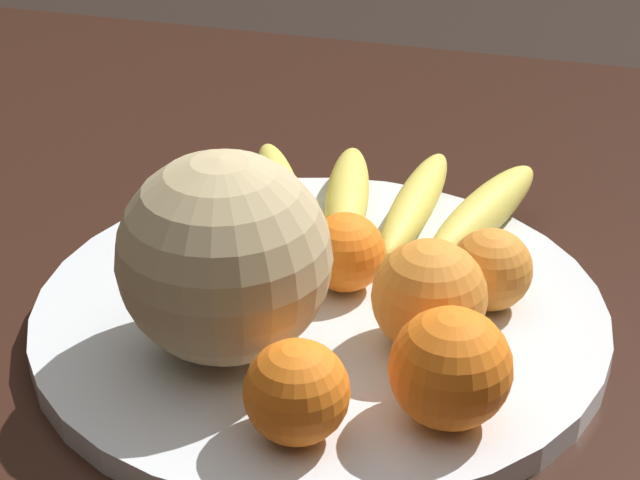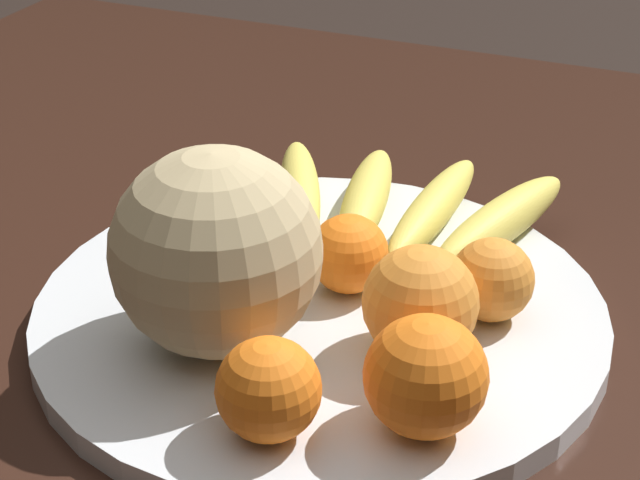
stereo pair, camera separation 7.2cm
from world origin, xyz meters
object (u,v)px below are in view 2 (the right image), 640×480
Objects in this scene: fruit_bowl at (320,312)px; banana_bunch at (400,206)px; orange_front_right at (426,376)px; orange_back_right at (349,254)px; melon at (216,252)px; kitchen_table at (410,430)px; orange_front_left at (420,303)px; orange_back_left at (492,280)px; orange_mid_center at (268,389)px.

fruit_bowl is 0.13m from banana_bunch.
orange_front_right reaches higher than orange_back_right.
fruit_bowl is 2.94× the size of melon.
orange_front_left is (-0.01, 0.04, 0.13)m from kitchen_table.
fruit_bowl is at bearing 6.13° from kitchen_table.
orange_back_left reaches higher than banana_bunch.
melon is (0.04, 0.07, 0.08)m from fruit_bowl.
orange_back_left is (-0.15, -0.10, -0.04)m from melon.
kitchen_table is 0.21m from melon.
orange_back_right reaches higher than banana_bunch.
fruit_bowl is at bearing -42.78° from orange_front_right.
orange_back_right is (0.06, -0.02, 0.12)m from kitchen_table.
melon is 1.82× the size of orange_front_left.
orange_mid_center is 0.17m from orange_back_right.
orange_front_right reaches higher than orange_mid_center.
banana_bunch is 0.14m from orange_back_left.
orange_back_right reaches higher than kitchen_table.
melon reaches higher than kitchen_table.
banana_bunch is at bearing -91.04° from orange_back_right.
orange_back_right reaches higher than fruit_bowl.
melon reaches higher than orange_back_right.
orange_back_left and orange_back_right have the same top height.
orange_mid_center reaches higher than banana_bunch.
melon is 1.87× the size of orange_front_right.
orange_front_left reaches higher than orange_back_left.
orange_front_right is (-0.03, 0.07, -0.00)m from orange_front_left.
banana_bunch is 0.25m from orange_front_right.
kitchen_table is 0.17m from banana_bunch.
kitchen_table is 5.59× the size of banana_bunch.
melon is at bearing 159.67° from banana_bunch.
orange_front_left is (-0.12, -0.04, -0.03)m from melon.
kitchen_table is 25.32× the size of orange_back_right.
melon is at bearing -45.74° from orange_mid_center.
orange_mid_center is at bearing 101.12° from fruit_bowl.
banana_bunch is (-0.05, -0.20, -0.05)m from melon.
kitchen_table is 0.17m from orange_front_right.
orange_back_left is at bearing -116.55° from orange_mid_center.
banana_bunch is 4.48× the size of orange_back_left.
orange_back_left is 0.10m from orange_back_right.
melon is at bearing 60.77° from orange_back_right.
kitchen_table is at bearing -70.06° from orange_front_left.
orange_front_left is at bearing -162.16° from melon.
fruit_bowl is 6.46× the size of orange_mid_center.
orange_front_left reaches higher than orange_front_right.
fruit_bowl is 1.56× the size of banana_bunch.
orange_front_right is at bearing 110.69° from orange_front_left.
orange_front_right is at bearing -153.75° from orange_mid_center.
melon reaches higher than orange_mid_center.
fruit_bowl is 5.49× the size of orange_front_right.
kitchen_table is at bearing -145.29° from melon.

